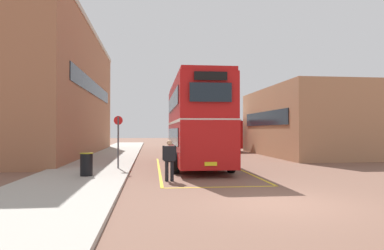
% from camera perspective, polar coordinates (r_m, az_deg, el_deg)
% --- Properties ---
extents(ground_plane, '(135.60, 135.60, 0.00)m').
position_cam_1_polar(ground_plane, '(24.18, 1.65, -5.65)').
color(ground_plane, brown).
extents(sidewalk_left, '(4.00, 57.60, 0.14)m').
position_cam_1_polar(sidewalk_left, '(26.47, -13.26, -5.06)').
color(sidewalk_left, '#A39E93').
rests_on(sidewalk_left, ground).
extents(brick_building_left, '(5.48, 23.67, 10.23)m').
position_cam_1_polar(brick_building_left, '(30.56, -20.56, 5.02)').
color(brick_building_left, '#9E6647').
rests_on(brick_building_left, ground).
extents(depot_building_right, '(8.27, 12.96, 5.36)m').
position_cam_1_polar(depot_building_right, '(30.08, 19.09, 0.45)').
color(depot_building_right, '#AD7A56').
rests_on(depot_building_right, ground).
extents(double_decker_bus, '(2.96, 10.74, 4.75)m').
position_cam_1_polar(double_decker_bus, '(19.86, 0.54, 0.57)').
color(double_decker_bus, black).
rests_on(double_decker_bus, ground).
extents(single_deck_bus, '(3.49, 8.81, 3.02)m').
position_cam_1_polar(single_deck_bus, '(36.64, 3.98, -1.45)').
color(single_deck_bus, black).
rests_on(single_deck_bus, ground).
extents(pedestrian_boarding, '(0.55, 0.24, 1.64)m').
position_cam_1_polar(pedestrian_boarding, '(14.03, -3.68, -5.27)').
color(pedestrian_boarding, black).
rests_on(pedestrian_boarding, ground).
extents(litter_bin, '(0.54, 0.54, 0.95)m').
position_cam_1_polar(litter_bin, '(15.23, -16.74, -6.10)').
color(litter_bin, black).
rests_on(litter_bin, sidewalk_left).
extents(bus_stop_sign, '(0.44, 0.08, 2.59)m').
position_cam_1_polar(bus_stop_sign, '(17.84, -11.87, -1.86)').
color(bus_stop_sign, '#4C4C51').
rests_on(bus_stop_sign, sidewalk_left).
extents(bay_marking_yellow, '(4.37, 12.75, 0.01)m').
position_cam_1_polar(bay_marking_yellow, '(18.01, 1.33, -7.29)').
color(bay_marking_yellow, gold).
rests_on(bay_marking_yellow, ground).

